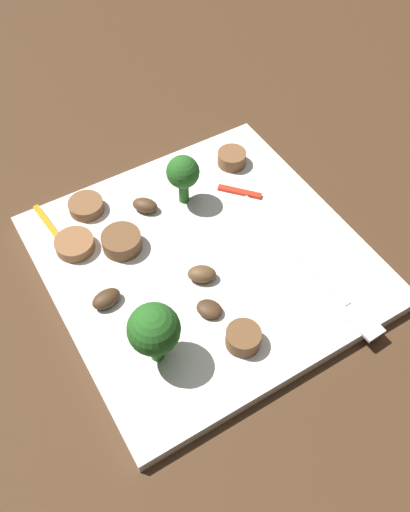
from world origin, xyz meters
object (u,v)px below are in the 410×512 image
Objects in this scene: pepper_strip_1 at (49,225)px; sausage_slice_4 at (243,338)px; mushroom_2 at (145,205)px; mushroom_3 at (209,309)px; sausage_slice_1 at (86,206)px; sausage_slice_2 at (75,244)px; sausage_slice_3 at (122,241)px; pepper_strip_2 at (240,192)px; fork at (315,272)px; mushroom_1 at (104,295)px; plate at (205,260)px; mushroom_0 at (202,274)px; broccoli_floret_1 at (154,330)px; broccoli_floret_0 at (183,173)px; sausage_slice_0 at (232,158)px.

sausage_slice_4 is at bearing 24.22° from pepper_strip_1.
mushroom_3 is (0.13, -0.01, -0.00)m from mushroom_2.
sausage_slice_1 is 0.94× the size of sausage_slice_2.
sausage_slice_3 reaches higher than pepper_strip_2.
fork is 0.11m from pepper_strip_2.
sausage_slice_2 is 1.38× the size of mushroom_1.
plate is 0.03m from mushroom_0.
mushroom_1 is (-0.07, -0.01, -0.03)m from broccoli_floret_1.
sausage_slice_1 is 0.16m from mushroom_3.
sausage_slice_2 is at bearing 179.85° from mushroom_1.
mushroom_2 is at bearing 176.90° from mushroom_3.
sausage_slice_1 is 0.76× the size of pepper_strip_2.
sausage_slice_1 is 0.06m from sausage_slice_3.
broccoli_floret_0 is 0.07m from sausage_slice_0.
sausage_slice_3 is (-0.05, -0.06, 0.01)m from plate.
sausage_slice_3 is 0.13m from pepper_strip_2.
sausage_slice_0 reaches higher than sausage_slice_1.
mushroom_2 is at bearing -107.49° from pepper_strip_2.
sausage_slice_3 is 1.44× the size of mushroom_0.
fork is 0.10m from mushroom_0.
broccoli_floret_1 is at bearing 8.10° from pepper_strip_1.
broccoli_floret_1 reaches higher than broccoli_floret_0.
sausage_slice_1 reaches higher than fork.
sausage_slice_1 is at bearing 175.21° from broccoli_floret_1.
sausage_slice_0 is (-0.15, 0.01, 0.01)m from fork.
sausage_slice_1 is 0.04m from pepper_strip_1.
broccoli_floret_1 reaches higher than pepper_strip_2.
sausage_slice_1 is 1.17× the size of sausage_slice_4.
broccoli_floret_1 is 2.76× the size of mushroom_3.
broccoli_floret_1 is 0.09m from mushroom_0.
mushroom_3 is 0.17m from pepper_strip_1.
broccoli_floret_0 is 1.22× the size of pepper_strip_2.
mushroom_2 is 0.57× the size of pepper_strip_2.
broccoli_floret_0 reaches higher than sausage_slice_2.
sausage_slice_2 is at bearing -82.90° from mushroom_2.
sausage_slice_0 is 0.83× the size of sausage_slice_2.
mushroom_2 is (-0.01, 0.07, 0.00)m from sausage_slice_2.
sausage_slice_2 is 0.04m from sausage_slice_3.
sausage_slice_0 is 0.15m from mushroom_0.
mushroom_0 is 0.03m from mushroom_3.
broccoli_floret_0 is 0.13m from mushroom_3.
mushroom_1 is 0.10m from pepper_strip_1.
sausage_slice_0 reaches higher than pepper_strip_1.
fork is at bearing 67.60° from mushroom_1.
pepper_strip_1 is at bearing -94.65° from sausage_slice_0.
mushroom_2 reaches higher than mushroom_3.
sausage_slice_4 reaches higher than mushroom_1.
broccoli_floret_1 reaches higher than plate.
broccoli_floret_0 reaches higher than mushroom_2.
pepper_strip_2 is (0.06, 0.14, -0.00)m from sausage_slice_1.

